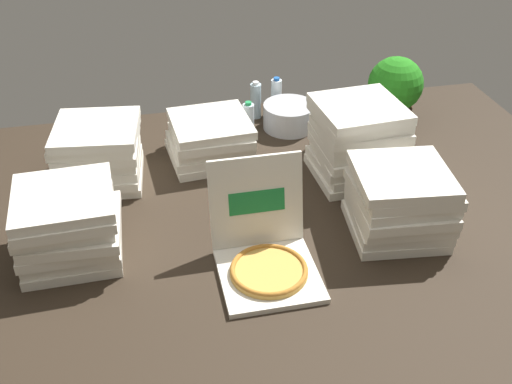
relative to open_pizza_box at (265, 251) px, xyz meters
The scene contains 15 objects.
ground_plane 0.23m from the open_pizza_box, 77.78° to the left, with size 3.20×2.40×0.02m, color #2D2319.
open_pizza_box is the anchor object (origin of this frame).
pizza_stack_left_near 0.99m from the open_pizza_box, 128.23° to the left, with size 0.42×0.43×0.29m.
pizza_stack_center_far 0.77m from the open_pizza_box, 161.80° to the left, with size 0.40×0.40×0.29m.
pizza_stack_right_near 0.87m from the open_pizza_box, 95.24° to the left, with size 0.42×0.40×0.21m.
pizza_stack_right_mid 0.81m from the open_pizza_box, 44.64° to the left, with size 0.41×0.41×0.37m.
pizza_stack_right_far 0.60m from the open_pizza_box, 10.77° to the left, with size 0.43×0.42×0.29m.
ice_bucket 1.15m from the open_pizza_box, 70.59° to the left, with size 0.28×0.28×0.13m, color #B7BABF.
water_bottle_0 1.19m from the open_pizza_box, 57.04° to the left, with size 0.06×0.06×0.21m.
water_bottle_1 1.33m from the open_pizza_box, 74.32° to the left, with size 0.06×0.06×0.21m.
water_bottle_2 1.02m from the open_pizza_box, 81.85° to the left, with size 0.06×0.06×0.21m.
water_bottle_3 1.27m from the open_pizza_box, 79.35° to the left, with size 0.06×0.06×0.21m.
water_bottle_4 0.97m from the open_pizza_box, 61.06° to the left, with size 0.06×0.06×0.21m.
water_bottle_5 1.10m from the open_pizza_box, 57.75° to the left, with size 0.06×0.06×0.21m.
potted_plant 1.38m from the open_pizza_box, 47.01° to the left, with size 0.29×0.29×0.38m.
Camera 1 is at (-0.47, -1.97, 1.57)m, focal length 43.09 mm.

